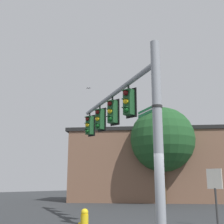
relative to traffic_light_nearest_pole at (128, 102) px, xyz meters
name	(u,v)px	position (x,y,z in m)	size (l,w,h in m)	color
signal_pole	(158,133)	(-1.99, 0.98, -1.58)	(0.31, 0.31, 6.34)	gray
mast_arm	(112,95)	(1.60, -0.83, 0.80)	(0.20, 0.20, 8.05)	gray
traffic_light_nearest_pole	(128,102)	(0.00, 0.00, 0.00)	(0.54, 0.49, 1.31)	black
traffic_light_mid_inner	(112,112)	(1.60, -0.80, 0.00)	(0.54, 0.49, 1.31)	black
traffic_light_mid_outer	(99,119)	(3.21, -1.61, 0.00)	(0.54, 0.49, 1.31)	black
traffic_light_arm_end	(89,125)	(4.81, -2.41, 0.00)	(0.54, 0.49, 1.31)	black
street_name_sign	(152,109)	(-1.68, 0.82, -0.72)	(1.41, 0.80, 0.22)	#147238
bird_flying	(89,88)	(5.36, -2.82, 2.43)	(0.31, 0.22, 0.10)	gray
storefront_building	(150,165)	(7.85, -12.65, -1.74)	(14.43, 12.51, 6.01)	brown
tree_by_storefront	(162,139)	(5.34, -10.81, 0.11)	(5.04, 5.04, 7.39)	#4C3823
fire_hydrant	(84,222)	(-0.07, 2.33, -4.34)	(0.35, 0.24, 0.82)	yellow
historical_marker	(215,188)	(-2.30, -2.34, -3.35)	(0.60, 0.08, 2.13)	#333333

